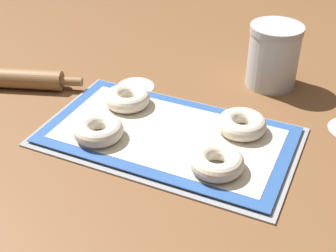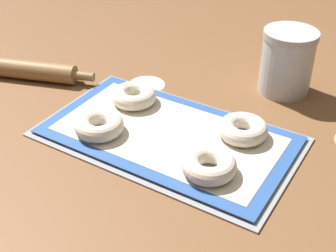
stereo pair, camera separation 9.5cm
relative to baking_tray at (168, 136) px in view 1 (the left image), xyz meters
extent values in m
plane|color=brown|center=(0.00, 0.00, 0.00)|extent=(2.80, 2.80, 0.00)
cube|color=#93969B|center=(0.00, 0.00, 0.00)|extent=(0.53, 0.30, 0.01)
cube|color=#2D569E|center=(0.00, 0.00, 0.01)|extent=(0.50, 0.28, 0.00)
cube|color=beige|center=(0.00, 0.00, 0.01)|extent=(0.45, 0.23, 0.00)
torus|color=silver|center=(-0.12, -0.07, 0.02)|extent=(0.10, 0.10, 0.03)
torus|color=silver|center=(0.13, -0.07, 0.02)|extent=(0.10, 0.10, 0.03)
torus|color=silver|center=(-0.13, 0.06, 0.02)|extent=(0.10, 0.10, 0.03)
torus|color=silver|center=(0.14, 0.07, 0.02)|extent=(0.10, 0.10, 0.03)
cylinder|color=silver|center=(0.13, 0.31, 0.06)|extent=(0.12, 0.12, 0.14)
cylinder|color=#B2B2B7|center=(0.13, 0.31, 0.14)|extent=(0.13, 0.13, 0.02)
cylinder|color=olive|center=(-0.46, 0.03, 0.02)|extent=(0.30, 0.14, 0.05)
cylinder|color=olive|center=(-0.29, 0.08, 0.02)|extent=(0.05, 0.04, 0.02)
ellipsoid|color=white|center=(-0.16, 0.16, 0.00)|extent=(0.09, 0.09, 0.00)
camera|label=1|loc=(0.33, -0.72, 0.56)|focal=50.00mm
camera|label=2|loc=(0.41, -0.67, 0.56)|focal=50.00mm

